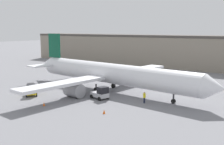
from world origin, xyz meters
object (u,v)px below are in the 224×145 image
airplane (108,74)px  baggage_tug (101,93)px  ground_crew_worker (144,97)px  safety_cone_far (104,112)px  safety_cone_near (44,104)px  belt_loader_truck (31,90)px

airplane → baggage_tug: bearing=-59.2°
ground_crew_worker → airplane: bearing=99.4°
baggage_tug → safety_cone_far: baggage_tug is taller
ground_crew_worker → safety_cone_near: ground_crew_worker is taller
belt_loader_truck → safety_cone_near: 7.48m
ground_crew_worker → belt_loader_truck: 19.77m
baggage_tug → safety_cone_near: baggage_tug is taller
belt_loader_truck → baggage_tug: bearing=61.4°
baggage_tug → belt_loader_truck: belt_loader_truck is taller
baggage_tug → safety_cone_near: 9.46m
airplane → safety_cone_far: size_ratio=77.82×
belt_loader_truck → safety_cone_far: (16.62, -0.99, -0.75)m
airplane → ground_crew_worker: airplane is taller
airplane → safety_cone_far: airplane is taller
ground_crew_worker → baggage_tug: size_ratio=0.54×
ground_crew_worker → safety_cone_near: size_ratio=3.32×
ground_crew_worker → baggage_tug: baggage_tug is taller
ground_crew_worker → safety_cone_far: bearing=-161.5°
safety_cone_near → safety_cone_far: same height
belt_loader_truck → safety_cone_far: size_ratio=5.94×
baggage_tug → safety_cone_near: bearing=-104.3°
belt_loader_truck → safety_cone_near: (6.78, -3.08, -0.75)m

